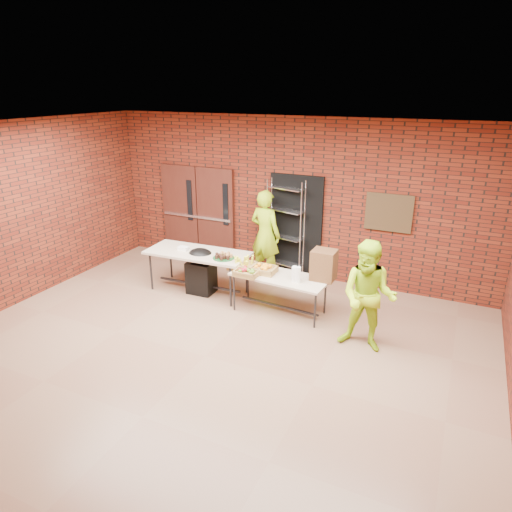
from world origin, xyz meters
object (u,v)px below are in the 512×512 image
(volunteer_woman, at_px, (265,235))
(covered_grill, at_px, (201,271))
(table_right, at_px, (280,279))
(coffee_dispenser, at_px, (324,265))
(table_left, at_px, (198,255))
(volunteer_man, at_px, (368,297))
(wire_rack, at_px, (285,229))

(volunteer_woman, bearing_deg, covered_grill, 66.52)
(covered_grill, bearing_deg, table_right, -6.41)
(coffee_dispenser, xyz_separation_m, volunteer_woman, (-1.58, 1.16, -0.03))
(table_left, relative_size, volunteer_man, 1.17)
(wire_rack, xyz_separation_m, volunteer_woman, (-0.35, -0.22, -0.10))
(volunteer_woman, height_order, volunteer_man, volunteer_woman)
(table_left, distance_m, coffee_dispenser, 2.45)
(coffee_dispenser, bearing_deg, covered_grill, -178.59)
(coffee_dispenser, bearing_deg, volunteer_man, -38.38)
(wire_rack, height_order, table_right, wire_rack)
(wire_rack, relative_size, volunteer_woman, 1.10)
(table_left, height_order, volunteer_woman, volunteer_woman)
(table_left, bearing_deg, coffee_dispenser, -1.95)
(table_right, xyz_separation_m, covered_grill, (-1.65, 0.12, -0.18))
(volunteer_woman, bearing_deg, volunteer_man, 152.44)
(wire_rack, height_order, volunteer_woman, wire_rack)
(table_right, xyz_separation_m, volunteer_woman, (-0.86, 1.33, 0.28))
(table_right, height_order, volunteer_man, volunteer_man)
(table_left, xyz_separation_m, table_right, (1.73, -0.15, -0.11))
(coffee_dispenser, height_order, volunteer_man, volunteer_man)
(wire_rack, xyz_separation_m, coffee_dispenser, (1.23, -1.38, -0.07))
(wire_rack, bearing_deg, coffee_dispenser, -34.02)
(coffee_dispenser, relative_size, volunteer_man, 0.30)
(covered_grill, relative_size, volunteer_man, 0.52)
(wire_rack, distance_m, table_right, 1.68)
(covered_grill, distance_m, volunteer_man, 3.35)
(volunteer_man, bearing_deg, covered_grill, 170.57)
(coffee_dispenser, distance_m, covered_grill, 2.42)
(coffee_dispenser, height_order, volunteer_woman, volunteer_woman)
(table_left, bearing_deg, wire_rack, 46.62)
(covered_grill, bearing_deg, coffee_dispenser, -0.85)
(table_left, distance_m, table_right, 1.74)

